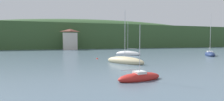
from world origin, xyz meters
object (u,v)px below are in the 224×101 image
Objects in this scene: shore_building_westcentral at (70,40)px; sailboat_far_3 at (128,54)px; sailboat_mid_7 at (125,61)px; sailboat_mid_8 at (140,77)px; sailboat_far_5 at (210,54)px; mooring_buoy_mid at (97,59)px.

sailboat_far_3 is at bearing -71.30° from shore_building_westcentral.
sailboat_mid_8 is at bearing 134.27° from sailboat_mid_7.
sailboat_mid_7 is at bearing 108.53° from sailboat_far_3.
sailboat_mid_7 reaches higher than sailboat_mid_8.
sailboat_far_3 is 1.58× the size of sailboat_mid_8.
sailboat_mid_7 is 14.91m from sailboat_mid_8.
sailboat_far_5 is 25.40× the size of mooring_buoy_mid.
sailboat_far_3 is 33.71m from sailboat_mid_8.
sailboat_mid_8 is (-12.06, -31.47, -0.12)m from sailboat_far_3.
shore_building_westcentral is 45.34m from mooring_buoy_mid.
sailboat_far_3 is 20.92× the size of mooring_buoy_mid.
shore_building_westcentral is 69.00m from sailboat_mid_8.
sailboat_far_5 is 1.92× the size of sailboat_mid_8.
sailboat_mid_7 is 21.60× the size of mooring_buoy_mid.
sailboat_far_5 is 32.31m from mooring_buoy_mid.
sailboat_far_3 is at bearing -54.41° from sailboat_mid_7.
sailboat_mid_8 is (-4.14, -14.32, -0.12)m from sailboat_mid_7.
mooring_buoy_mid is (-32.29, 0.96, -0.41)m from sailboat_far_5.
sailboat_mid_8 is at bearing 112.36° from sailboat_far_3.
sailboat_far_5 is at bearing -1.71° from mooring_buoy_mid.
mooring_buoy_mid is (1.10, 23.79, -0.29)m from sailboat_mid_8.
shore_building_westcentral is 39.70m from sailboat_far_3.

